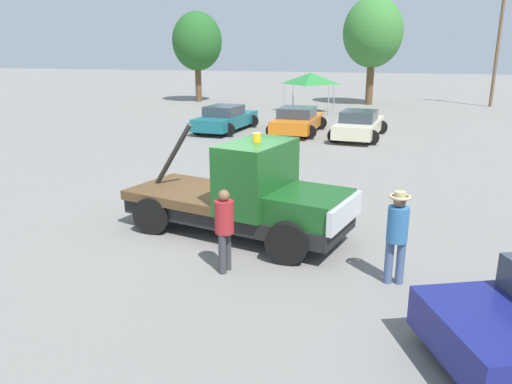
{
  "coord_description": "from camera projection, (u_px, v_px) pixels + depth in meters",
  "views": [
    {
      "loc": [
        3.38,
        -10.49,
        4.21
      ],
      "look_at": [
        0.5,
        0.0,
        1.05
      ],
      "focal_mm": 35.0,
      "sensor_mm": 36.0,
      "label": 1
    }
  ],
  "objects": [
    {
      "name": "parked_car_orange",
      "position": [
        298.0,
        121.0,
        25.24
      ],
      "size": [
        2.55,
        4.61,
        1.34
      ],
      "rotation": [
        0.0,
        0.0,
        1.54
      ],
      "color": "orange",
      "rests_on": "ground"
    },
    {
      "name": "tow_truck",
      "position": [
        247.0,
        197.0,
        11.33
      ],
      "size": [
        5.63,
        3.13,
        2.51
      ],
      "rotation": [
        0.0,
        0.0,
        -0.25
      ],
      "color": "black",
      "rests_on": "ground"
    },
    {
      "name": "person_at_hood",
      "position": [
        224.0,
        225.0,
        9.49
      ],
      "size": [
        0.37,
        0.37,
        1.66
      ],
      "rotation": [
        0.0,
        0.0,
        6.12
      ],
      "color": "#38383D",
      "rests_on": "ground"
    },
    {
      "name": "tree_left",
      "position": [
        373.0,
        33.0,
        36.78
      ],
      "size": [
        4.39,
        4.39,
        7.83
      ],
      "color": "brown",
      "rests_on": "ground"
    },
    {
      "name": "ground_plane",
      "position": [
        236.0,
        233.0,
        11.75
      ],
      "size": [
        160.0,
        160.0,
        0.0
      ],
      "primitive_type": "plane",
      "color": "gray"
    },
    {
      "name": "parked_car_cream",
      "position": [
        359.0,
        125.0,
        23.87
      ],
      "size": [
        2.63,
        4.83,
        1.34
      ],
      "rotation": [
        0.0,
        0.0,
        1.48
      ],
      "color": "beige",
      "rests_on": "ground"
    },
    {
      "name": "person_near_truck",
      "position": [
        397.0,
        230.0,
        8.98
      ],
      "size": [
        0.39,
        0.39,
        1.77
      ],
      "rotation": [
        0.0,
        0.0,
        1.71
      ],
      "color": "#475B84",
      "rests_on": "ground"
    },
    {
      "name": "tree_center",
      "position": [
        197.0,
        42.0,
        39.11
      ],
      "size": [
        3.89,
        3.89,
        6.94
      ],
      "color": "brown",
      "rests_on": "ground"
    },
    {
      "name": "utility_pole",
      "position": [
        499.0,
        34.0,
        35.51
      ],
      "size": [
        2.2,
        0.24,
        9.7
      ],
      "color": "brown",
      "rests_on": "ground"
    },
    {
      "name": "parked_car_teal",
      "position": [
        226.0,
        119.0,
        25.95
      ],
      "size": [
        2.65,
        4.9,
        1.34
      ],
      "rotation": [
        0.0,
        0.0,
        1.47
      ],
      "color": "#196670",
      "rests_on": "ground"
    },
    {
      "name": "canopy_tent_green",
      "position": [
        310.0,
        78.0,
        33.07
      ],
      "size": [
        2.95,
        2.95,
        2.61
      ],
      "color": "#9E9EA3",
      "rests_on": "ground"
    }
  ]
}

